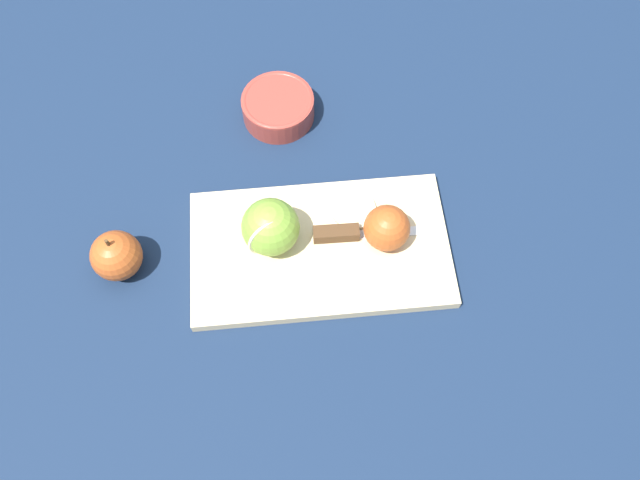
# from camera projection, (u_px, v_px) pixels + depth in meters

# --- Properties ---
(ground_plane) EXTENTS (4.00, 4.00, 0.00)m
(ground_plane) POSITION_uv_depth(u_px,v_px,m) (320.00, 251.00, 0.92)
(ground_plane) COLOR #14233D
(cutting_board) EXTENTS (0.39, 0.24, 0.02)m
(cutting_board) POSITION_uv_depth(u_px,v_px,m) (320.00, 249.00, 0.91)
(cutting_board) COLOR #D1B789
(cutting_board) RESTS_ON ground_plane
(apple_half_left) EXTENTS (0.08, 0.08, 0.08)m
(apple_half_left) POSITION_uv_depth(u_px,v_px,m) (271.00, 227.00, 0.87)
(apple_half_left) COLOR olive
(apple_half_left) RESTS_ON cutting_board
(apple_half_right) EXTENTS (0.07, 0.07, 0.07)m
(apple_half_right) POSITION_uv_depth(u_px,v_px,m) (387.00, 228.00, 0.87)
(apple_half_right) COLOR #AD4C1E
(apple_half_right) RESTS_ON cutting_board
(knife) EXTENTS (0.17, 0.03, 0.02)m
(knife) POSITION_uv_depth(u_px,v_px,m) (344.00, 233.00, 0.90)
(knife) COLOR silver
(knife) RESTS_ON cutting_board
(apple_slice) EXTENTS (0.07, 0.07, 0.01)m
(apple_slice) POSITION_uv_depth(u_px,v_px,m) (353.00, 210.00, 0.92)
(apple_slice) COLOR beige
(apple_slice) RESTS_ON cutting_board
(apple_whole) EXTENTS (0.07, 0.07, 0.08)m
(apple_whole) POSITION_uv_depth(u_px,v_px,m) (116.00, 256.00, 0.87)
(apple_whole) COLOR #AD4C1E
(apple_whole) RESTS_ON ground_plane
(bowl) EXTENTS (0.12, 0.12, 0.04)m
(bowl) POSITION_uv_depth(u_px,v_px,m) (278.00, 106.00, 1.00)
(bowl) COLOR #99382D
(bowl) RESTS_ON ground_plane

